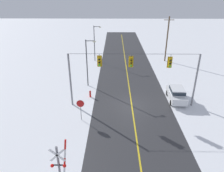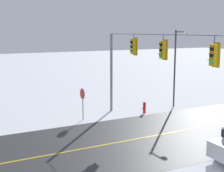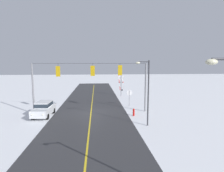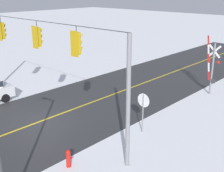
{
  "view_description": "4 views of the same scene",
  "coord_description": "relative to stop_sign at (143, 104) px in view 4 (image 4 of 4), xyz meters",
  "views": [
    {
      "loc": [
        -2.05,
        -21.36,
        12.38
      ],
      "look_at": [
        -2.31,
        -1.11,
        2.97
      ],
      "focal_mm": 33.38,
      "sensor_mm": 36.0,
      "label": 1
    },
    {
      "loc": [
        15.78,
        -12.07,
        6.42
      ],
      "look_at": [
        -3.57,
        -1.76,
        2.69
      ],
      "focal_mm": 52.01,
      "sensor_mm": 36.0,
      "label": 2
    },
    {
      "loc": [
        -0.74,
        22.83,
        6.2
      ],
      "look_at": [
        -2.75,
        -0.84,
        3.26
      ],
      "focal_mm": 29.37,
      "sensor_mm": 36.0,
      "label": 3
    },
    {
      "loc": [
        -14.58,
        9.12,
        7.93
      ],
      "look_at": [
        -4.02,
        -2.15,
        2.71
      ],
      "focal_mm": 46.81,
      "sensor_mm": 36.0,
      "label": 4
    }
  ],
  "objects": [
    {
      "name": "stop_sign",
      "position": [
        0.0,
        0.0,
        0.0
      ],
      "size": [
        0.8,
        0.09,
        2.35
      ],
      "color": "gray",
      "rests_on": "ground"
    },
    {
      "name": "railroad_crossing",
      "position": [
        0.07,
        -8.69,
        0.55
      ],
      "size": [
        1.14,
        0.31,
        4.53
      ],
      "color": "gray",
      "rests_on": "ground"
    },
    {
      "name": "signal_span",
      "position": [
        5.47,
        3.16,
        2.53
      ],
      "size": [
        14.2,
        0.47,
        6.22
      ],
      "color": "gray",
      "rests_on": "ground"
    },
    {
      "name": "fire_hydrant",
      "position": [
        0.38,
        5.13,
        -1.25
      ],
      "size": [
        0.24,
        0.31,
        0.88
      ],
      "color": "red",
      "rests_on": "ground"
    },
    {
      "name": "ground_plane",
      "position": [
        5.48,
        3.17,
        -1.71
      ],
      "size": [
        160.0,
        160.0,
        0.0
      ],
      "primitive_type": "plane",
      "color": "white"
    }
  ]
}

